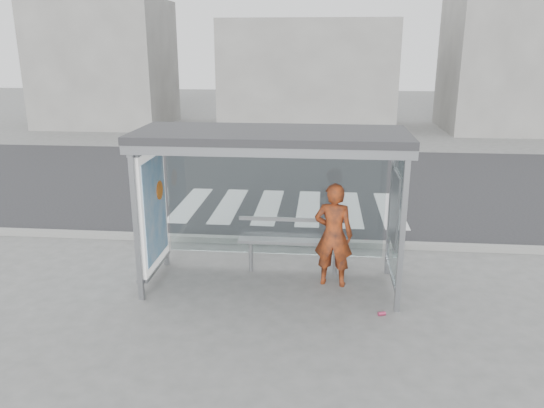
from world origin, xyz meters
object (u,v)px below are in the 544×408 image
Objects in this scene: soda_can at (382,314)px; bench at (293,241)px; bus_shelter at (248,170)px; person at (333,235)px.

bench is at bearing 134.36° from soda_can.
person is at bearing 4.12° from bus_shelter.
person reaches higher than soda_can.
bus_shelter is at bearing 156.26° from soda_can.
bus_shelter reaches higher than person.
bus_shelter is 3.04m from soda_can.
person reaches higher than bench.
person is 15.58× the size of soda_can.
bench is 16.95× the size of soda_can.
bus_shelter is 2.21× the size of bench.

